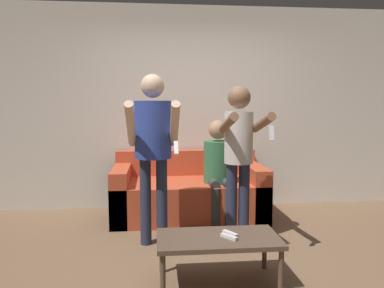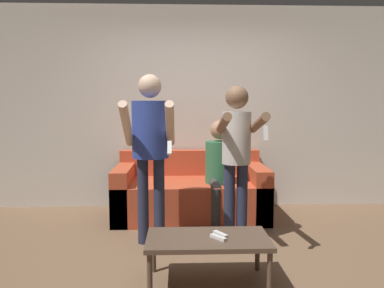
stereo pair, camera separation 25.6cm
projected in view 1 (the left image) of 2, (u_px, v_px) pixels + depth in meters
The scene contains 9 objects.
ground_plane at pixel (211, 261), 3.35m from camera, with size 14.00×14.00×0.00m, color brown.
wall_back at pixel (191, 108), 5.07m from camera, with size 6.40×0.06×2.70m.
couch at pixel (188, 194), 4.67m from camera, with size 1.84×0.95×0.79m.
person_standing_left at pixel (153, 139), 3.63m from camera, with size 0.48×0.69×1.68m.
person_standing_right at pixel (239, 147), 3.72m from camera, with size 0.41×0.72×1.58m.
person_seated at pixel (219, 165), 4.44m from camera, with size 0.34×0.55×1.21m.
coffee_table at pixel (218, 241), 2.91m from camera, with size 0.95×0.50×0.37m.
remote_near at pixel (229, 237), 2.87m from camera, with size 0.12×0.14×0.02m.
remote_far at pixel (230, 234), 2.94m from camera, with size 0.11×0.15×0.02m.
Camera 1 is at (-0.49, -3.19, 1.39)m, focal length 35.00 mm.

